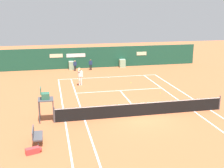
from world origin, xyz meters
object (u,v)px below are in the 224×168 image
Objects in this scene: equipment_bag at (34,150)px; player_on_baseline at (80,75)px; tennis_ball_by_sideline at (131,83)px; tennis_ball_mid_court at (160,93)px; umpire_chair at (45,99)px; ball_kid_centre_post at (91,64)px; ball_kid_left_post at (75,65)px; player_bench at (36,135)px.

player_on_baseline is at bearing 73.47° from equipment_bag.
player_on_baseline is 27.69× the size of tennis_ball_by_sideline.
equipment_bag is at bearing -139.73° from tennis_ball_mid_court.
umpire_chair is 9.11m from player_on_baseline.
ball_kid_left_post is at bearing 3.36° from ball_kid_centre_post.
player_bench is 1.24m from equipment_bag.
tennis_ball_by_sideline is (3.04, -6.87, -0.71)m from ball_kid_centre_post.
player_on_baseline is at bearing 78.26° from ball_kid_left_post.
umpire_chair reaches higher than player_bench.
ball_kid_centre_post is at bearing 169.15° from ball_kid_left_post.
ball_kid_left_post is (3.95, 19.63, 0.55)m from equipment_bag.
ball_kid_centre_post is (5.16, 15.17, -0.81)m from umpire_chair.
ball_kid_centre_post is 18.97× the size of tennis_ball_mid_court.
tennis_ball_by_sideline is (8.75, 11.56, -0.47)m from player_bench.
player_bench is at bearing -127.13° from tennis_ball_by_sideline.
ball_kid_centre_post is at bearing 162.79° from player_bench.
ball_kid_left_post reaches higher than player_bench.
equipment_bag is 13.55m from player_on_baseline.
player_bench is at bearing -9.62° from umpire_chair.
tennis_ball_mid_court is at bearing 138.81° from player_on_baseline.
player_on_baseline is 1.46× the size of ball_kid_centre_post.
tennis_ball_by_sideline is at bearing 55.26° from equipment_bag.
ball_kid_centre_post is 1.04× the size of ball_kid_left_post.
ball_kid_left_post is 18.18× the size of tennis_ball_mid_court.
player_bench reaches higher than equipment_bag.
player_bench is at bearing 76.15° from ball_kid_centre_post.
umpire_chair is 1.88× the size of ball_kid_left_post.
umpire_chair is 11.76m from tennis_ball_by_sideline.
player_on_baseline is (3.85, 12.96, 0.83)m from equipment_bag.
tennis_ball_mid_court is (6.56, -4.15, -0.95)m from player_on_baseline.
tennis_ball_mid_court is (6.46, -10.81, -0.68)m from ball_kid_left_post.
equipment_bag is 13.64m from tennis_ball_mid_court.
tennis_ball_by_sideline is at bearing 114.59° from ball_kid_left_post.
tennis_ball_mid_court is (4.61, -10.81, -0.71)m from ball_kid_centre_post.
player_bench is 1.00× the size of ball_kid_centre_post.
umpire_chair is at bearing 66.85° from ball_kid_left_post.
umpire_chair is at bearing -155.93° from tennis_ball_mid_court.
player_on_baseline is (3.20, 8.51, -0.57)m from umpire_chair.
ball_kid_left_post is at bearing 168.18° from player_bench.
umpire_chair is at bearing 74.58° from ball_kid_centre_post.
ball_kid_centre_post reaches higher than tennis_ball_mid_court.
equipment_bag is at bearing 64.58° from player_on_baseline.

